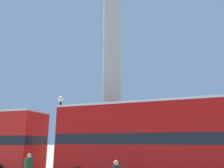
% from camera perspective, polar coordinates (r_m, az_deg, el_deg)
% --- Properties ---
extents(monument_column, '(5.93, 5.93, 22.60)m').
position_cam_1_polar(monument_column, '(17.75, 0.00, -2.52)').
color(monument_column, '#A39E8E').
rests_on(monument_column, ground_plane).
extents(bus_b, '(10.15, 2.77, 4.38)m').
position_cam_1_polar(bus_b, '(12.20, 9.39, -14.13)').
color(bus_b, '#A80F0C').
rests_on(bus_b, ground_plane).
extents(street_lamp, '(0.42, 0.42, 5.68)m').
position_cam_1_polar(street_lamp, '(17.04, -13.67, -11.38)').
color(street_lamp, black).
rests_on(street_lamp, ground_plane).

